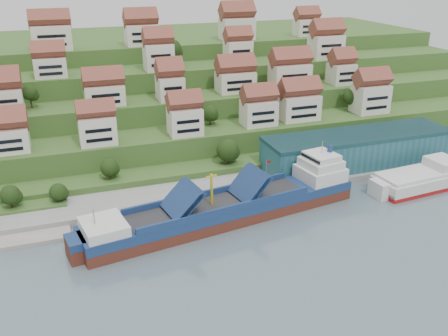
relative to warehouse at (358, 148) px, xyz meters
name	(u,v)px	position (x,y,z in m)	size (l,w,h in m)	color
ground	(216,220)	(-52.00, -17.00, -7.20)	(300.00, 300.00, 0.00)	slate
quay	(265,183)	(-32.00, -2.00, -6.10)	(180.00, 14.00, 2.20)	gray
hillside	(140,88)	(-52.00, 86.55, 3.46)	(260.00, 128.00, 31.00)	#2D4C1E
hillside_village	(167,77)	(-49.69, 43.18, 16.99)	(155.68, 60.95, 28.80)	silver
hillside_trees	(149,112)	(-59.52, 27.62, 9.70)	(144.50, 62.31, 32.08)	#203A13
warehouse	(358,148)	(0.00, 0.00, 0.00)	(60.00, 15.00, 10.00)	#255C66
flagpole	(267,172)	(-33.89, -7.00, -0.32)	(1.28, 0.16, 8.00)	gray
cargo_ship	(232,207)	(-47.87, -17.29, -4.08)	(73.83, 22.82, 16.12)	#512318
second_ship	(423,179)	(11.28, -17.63, -4.63)	(30.18, 13.43, 8.51)	maroon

